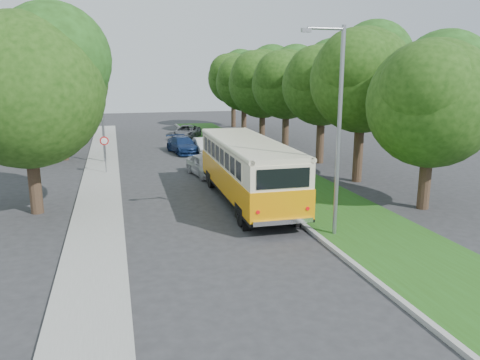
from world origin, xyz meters
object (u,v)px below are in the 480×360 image
object	(u,v)px
lamppost_far	(100,105)
car_grey	(186,132)
car_blue	(183,145)
vintage_bus	(247,171)
lamppost_near	(337,126)
car_silver	(206,165)
car_white	(204,146)

from	to	relation	value
lamppost_far	car_grey	size ratio (longest dim) A/B	1.59
lamppost_far	car_blue	xyz separation A→B (m)	(6.15, 2.79, -3.46)
vintage_bus	lamppost_near	bearing A→B (deg)	-70.86
car_silver	car_blue	xyz separation A→B (m)	(-0.11, 8.91, -0.02)
car_silver	car_grey	distance (m)	17.32
vintage_bus	car_grey	bearing A→B (deg)	89.47
lamppost_far	car_grey	xyz separation A→B (m)	(7.70, 11.14, -3.46)
lamppost_far	car_grey	distance (m)	13.98
lamppost_near	car_silver	distance (m)	13.19
lamppost_far	car_silver	world-z (taller)	lamppost_far
car_blue	car_grey	xyz separation A→B (m)	(1.55, 8.35, 0.00)
lamppost_near	car_blue	xyz separation A→B (m)	(-2.76, 21.29, -3.71)
car_blue	car_grey	distance (m)	8.49
lamppost_near	lamppost_far	size ratio (longest dim) A/B	1.07
vintage_bus	car_grey	xyz separation A→B (m)	(0.65, 23.97, -0.94)
lamppost_far	car_grey	bearing A→B (deg)	55.35
vintage_bus	car_grey	size ratio (longest dim) A/B	2.28
car_silver	car_grey	bearing A→B (deg)	76.22
lamppost_near	lamppost_far	world-z (taller)	lamppost_near
vintage_bus	car_blue	xyz separation A→B (m)	(-0.90, 15.62, -0.94)
car_white	car_blue	xyz separation A→B (m)	(-1.55, 0.75, 0.02)
car_white	car_grey	world-z (taller)	car_grey
lamppost_far	car_white	xyz separation A→B (m)	(7.70, 2.04, -3.49)
vintage_bus	car_white	bearing A→B (deg)	88.52
lamppost_near	car_white	xyz separation A→B (m)	(-1.21, 20.54, -3.74)
car_blue	car_grey	bearing A→B (deg)	70.06
car_white	car_grey	size ratio (longest dim) A/B	0.81
car_silver	lamppost_far	bearing A→B (deg)	126.65
lamppost_far	car_blue	world-z (taller)	lamppost_far
lamppost_far	car_silver	distance (m)	9.40
car_blue	lamppost_near	bearing A→B (deg)	-92.02
car_white	car_blue	world-z (taller)	car_blue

